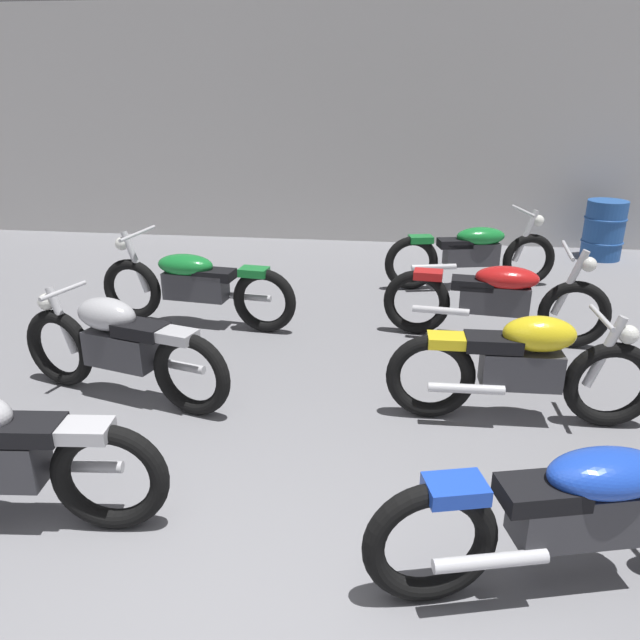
{
  "coord_description": "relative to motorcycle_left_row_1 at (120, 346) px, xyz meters",
  "views": [
    {
      "loc": [
        0.64,
        -1.81,
        2.38
      ],
      "look_at": [
        0.0,
        2.93,
        0.55
      ],
      "focal_mm": 34.41,
      "sensor_mm": 36.0,
      "label": 1
    }
  ],
  "objects": [
    {
      "name": "motorcycle_left_row_2",
      "position": [
        0.06,
        1.66,
        -0.01
      ],
      "size": [
        2.17,
        0.68,
        0.97
      ],
      "color": "black",
      "rests_on": "ground"
    },
    {
      "name": "motorcycle_right_row_2",
      "position": [
        3.11,
        1.65,
        -0.01
      ],
      "size": [
        2.17,
        0.68,
        0.97
      ],
      "color": "black",
      "rests_on": "ground"
    },
    {
      "name": "motorcycle_right_row_0",
      "position": [
        3.11,
        -1.6,
        -0.01
      ],
      "size": [
        2.12,
        0.85,
        0.97
      ],
      "color": "black",
      "rests_on": "ground"
    },
    {
      "name": "motorcycle_left_row_1",
      "position": [
        0.0,
        0.0,
        0.0
      ],
      "size": [
        1.93,
        0.68,
        0.88
      ],
      "color": "black",
      "rests_on": "ground"
    },
    {
      "name": "motorcycle_right_row_1",
      "position": [
        3.09,
        0.04,
        0.0
      ],
      "size": [
        1.97,
        0.48,
        0.88
      ],
      "color": "black",
      "rests_on": "ground"
    },
    {
      "name": "motorcycle_right_row_3",
      "position": [
        3.05,
        3.37,
        -0.01
      ],
      "size": [
        2.14,
        0.81,
        0.97
      ],
      "color": "black",
      "rests_on": "ground"
    },
    {
      "name": "oil_drum",
      "position": [
        5.09,
        5.05,
        -0.03
      ],
      "size": [
        0.59,
        0.59,
        0.85
      ],
      "color": "#23519E",
      "rests_on": "ground"
    },
    {
      "name": "back_wall",
      "position": [
        1.53,
        5.78,
        1.34
      ],
      "size": [
        13.05,
        0.24,
        3.6
      ],
      "primitive_type": "cube",
      "color": "#BCBAB7",
      "rests_on": "ground"
    }
  ]
}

